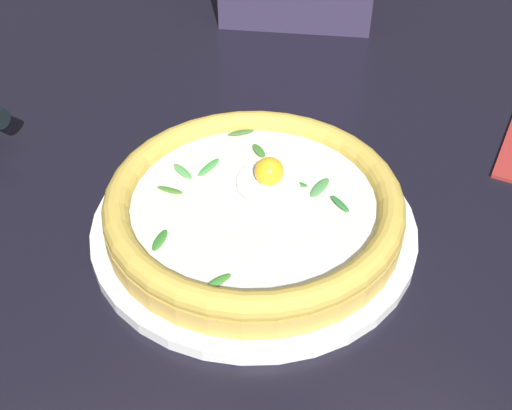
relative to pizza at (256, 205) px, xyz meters
name	(u,v)px	position (x,y,z in m)	size (l,w,h in m)	color
ground_plane	(249,214)	(-0.04, 0.00, -0.05)	(2.40, 2.40, 0.03)	black
pizza_plate	(256,226)	(0.00, 0.00, -0.03)	(0.30, 0.30, 0.01)	white
pizza	(256,205)	(0.00, 0.00, 0.00)	(0.27, 0.27, 0.05)	gold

